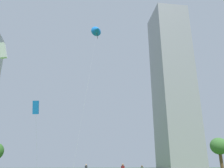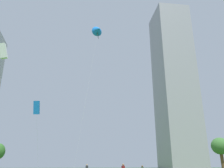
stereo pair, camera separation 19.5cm
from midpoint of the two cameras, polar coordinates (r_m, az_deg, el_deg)
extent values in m
cylinder|color=#2D2D33|center=(38.33, -6.11, -20.00)|extent=(0.41, 0.41, 0.70)
sphere|color=tan|center=(38.33, -6.08, -19.29)|extent=(0.24, 0.24, 0.24)
sphere|color=#997051|center=(29.10, 2.98, -19.33)|extent=(0.24, 0.24, 0.24)
sphere|color=brown|center=(28.03, 7.72, -19.56)|extent=(0.22, 0.22, 0.22)
cube|color=white|center=(32.93, -25.23, 7.41)|extent=(1.21, 1.16, 2.16)
cylinder|color=silver|center=(44.30, -6.12, -2.42)|extent=(3.72, 0.73, 29.13)
cone|color=blue|center=(50.87, -3.39, 13.25)|extent=(2.62, 2.28, 2.38)
cylinder|color=black|center=(50.19, -3.42, 12.02)|extent=(0.33, 0.47, 1.93)
cylinder|color=silver|center=(40.63, -17.88, -13.47)|extent=(0.76, 3.79, 10.55)
cube|color=blue|center=(39.68, -18.05, -5.57)|extent=(0.98, 1.36, 2.35)
cylinder|color=brown|center=(42.06, 25.91, -17.45)|extent=(0.49, 0.49, 3.60)
ellipsoid|color=#3D7033|center=(42.16, 25.35, -13.72)|extent=(2.78, 2.78, 2.65)
cube|color=#939399|center=(147.63, 15.22, 0.34)|extent=(20.48, 23.51, 99.86)
camera|label=1|loc=(0.10, -89.78, -0.08)|focal=36.88mm
camera|label=2|loc=(0.10, 90.22, 0.08)|focal=36.88mm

